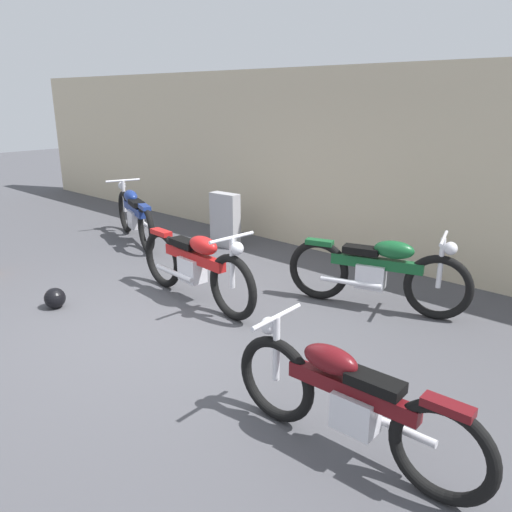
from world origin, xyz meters
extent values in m
plane|color=#47474C|center=(0.00, 0.00, 0.00)|extent=(40.00, 40.00, 0.00)
cube|color=beige|center=(0.00, 3.82, 1.45)|extent=(18.00, 0.30, 2.90)
cube|color=#9E9EA3|center=(-1.70, 2.80, 0.46)|extent=(0.54, 0.24, 0.92)
sphere|color=black|center=(-1.35, -0.44, 0.13)|extent=(0.25, 0.25, 0.25)
torus|color=black|center=(2.21, 2.36, 0.39)|extent=(0.77, 0.32, 0.77)
torus|color=black|center=(0.84, 1.95, 0.39)|extent=(0.77, 0.32, 0.77)
cube|color=silver|center=(1.47, 2.14, 0.41)|extent=(0.39, 0.30, 0.30)
cube|color=#145128|center=(1.52, 2.15, 0.58)|extent=(1.07, 0.42, 0.13)
ellipsoid|color=#145128|center=(1.71, 2.21, 0.77)|extent=(0.51, 0.34, 0.21)
cube|color=black|center=(1.34, 2.10, 0.71)|extent=(0.46, 0.30, 0.08)
cube|color=#145128|center=(0.84, 1.95, 0.75)|extent=(0.36, 0.22, 0.06)
cylinder|color=silver|center=(2.21, 2.36, 0.68)|extent=(0.06, 0.06, 0.58)
cylinder|color=silver|center=(2.21, 2.36, 0.97)|extent=(0.21, 0.60, 0.04)
sphere|color=silver|center=(2.29, 2.39, 0.86)|extent=(0.15, 0.15, 0.15)
cylinder|color=silver|center=(1.31, 1.96, 0.33)|extent=(0.73, 0.28, 0.06)
torus|color=black|center=(0.48, 0.78, 0.39)|extent=(0.79, 0.16, 0.78)
torus|color=black|center=(-0.96, 0.90, 0.39)|extent=(0.79, 0.16, 0.78)
cube|color=silver|center=(-0.29, 0.85, 0.41)|extent=(0.36, 0.24, 0.30)
cube|color=#B21919|center=(-0.24, 0.84, 0.58)|extent=(1.10, 0.20, 0.13)
ellipsoid|color=#B21919|center=(-0.05, 0.83, 0.78)|extent=(0.49, 0.25, 0.21)
cube|color=black|center=(-0.43, 0.86, 0.72)|extent=(0.44, 0.23, 0.09)
cube|color=#B21919|center=(-0.96, 0.90, 0.75)|extent=(0.35, 0.16, 0.06)
cylinder|color=silver|center=(0.48, 0.78, 0.68)|extent=(0.06, 0.06, 0.59)
cylinder|color=silver|center=(0.48, 0.78, 0.98)|extent=(0.09, 0.62, 0.04)
sphere|color=silver|center=(0.56, 0.77, 0.87)|extent=(0.15, 0.15, 0.15)
cylinder|color=silver|center=(-0.52, 0.74, 0.34)|extent=(0.75, 0.13, 0.06)
torus|color=black|center=(2.06, -0.33, 0.35)|extent=(0.71, 0.11, 0.71)
torus|color=black|center=(3.37, -0.29, 0.35)|extent=(0.71, 0.11, 0.71)
cube|color=silver|center=(2.76, -0.31, 0.37)|extent=(0.32, 0.20, 0.27)
cube|color=#590F14|center=(2.72, -0.31, 0.53)|extent=(1.00, 0.13, 0.12)
ellipsoid|color=#590F14|center=(2.54, -0.32, 0.70)|extent=(0.43, 0.21, 0.19)
cube|color=black|center=(2.89, -0.30, 0.65)|extent=(0.39, 0.19, 0.08)
cube|color=#590F14|center=(3.37, -0.29, 0.68)|extent=(0.31, 0.13, 0.06)
cylinder|color=silver|center=(2.06, -0.33, 0.62)|extent=(0.05, 0.05, 0.53)
cylinder|color=silver|center=(2.06, -0.33, 0.89)|extent=(0.05, 0.56, 0.03)
sphere|color=silver|center=(1.98, -0.33, 0.79)|extent=(0.14, 0.14, 0.14)
cylinder|color=silver|center=(2.95, -0.19, 0.31)|extent=(0.68, 0.08, 0.06)
torus|color=black|center=(-3.78, 2.21, 0.39)|extent=(0.77, 0.37, 0.78)
torus|color=black|center=(-2.43, 1.70, 0.39)|extent=(0.77, 0.37, 0.78)
cube|color=silver|center=(-3.06, 1.94, 0.41)|extent=(0.40, 0.32, 0.30)
cube|color=navy|center=(-3.11, 1.96, 0.58)|extent=(1.07, 0.49, 0.13)
ellipsoid|color=navy|center=(-3.29, 2.03, 0.78)|extent=(0.52, 0.37, 0.21)
cube|color=black|center=(-2.93, 1.89, 0.72)|extent=(0.47, 0.33, 0.09)
cube|color=navy|center=(-2.43, 1.70, 0.75)|extent=(0.37, 0.24, 0.06)
cylinder|color=silver|center=(-3.78, 2.21, 0.69)|extent=(0.06, 0.06, 0.59)
cylinder|color=silver|center=(-3.78, 2.21, 0.98)|extent=(0.26, 0.59, 0.04)
sphere|color=silver|center=(-3.86, 2.25, 0.87)|extent=(0.15, 0.15, 0.15)
cylinder|color=silver|center=(-2.81, 1.99, 0.34)|extent=(0.72, 0.32, 0.06)
camera|label=1|loc=(4.27, -2.99, 2.46)|focal=35.31mm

